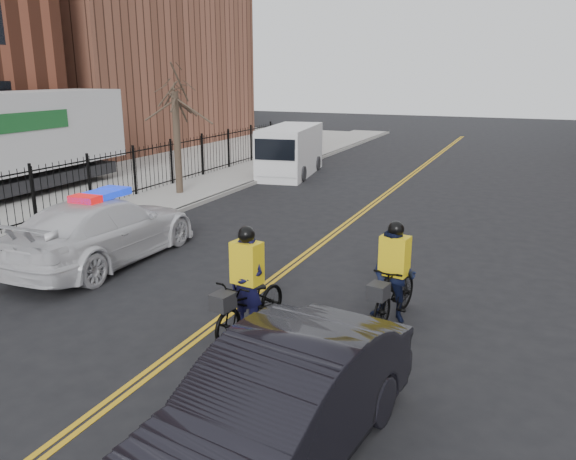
% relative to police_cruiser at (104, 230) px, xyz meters
% --- Properties ---
extents(ground, '(120.00, 120.00, 0.00)m').
position_rel_police_cruiser_xyz_m(ground, '(4.66, -2.31, -0.87)').
color(ground, black).
rests_on(ground, ground).
extents(center_line_left, '(0.10, 60.00, 0.01)m').
position_rel_police_cruiser_xyz_m(center_line_left, '(4.58, 5.69, -0.86)').
color(center_line_left, gold).
rests_on(center_line_left, ground).
extents(center_line_right, '(0.10, 60.00, 0.01)m').
position_rel_police_cruiser_xyz_m(center_line_right, '(4.74, 5.69, -0.86)').
color(center_line_right, gold).
rests_on(center_line_right, ground).
extents(sidewalk, '(3.00, 60.00, 0.15)m').
position_rel_police_cruiser_xyz_m(sidewalk, '(-2.84, 5.69, -0.79)').
color(sidewalk, gray).
rests_on(sidewalk, ground).
extents(curb, '(0.20, 60.00, 0.15)m').
position_rel_police_cruiser_xyz_m(curb, '(-1.34, 5.69, -0.79)').
color(curb, gray).
rests_on(curb, ground).
extents(iron_fence, '(0.12, 28.00, 2.00)m').
position_rel_police_cruiser_xyz_m(iron_fence, '(-4.34, 5.69, 0.13)').
color(iron_fence, black).
rests_on(iron_fence, ground).
extents(warehouse_far, '(14.00, 18.00, 14.00)m').
position_rel_police_cruiser_xyz_m(warehouse_far, '(-18.34, 21.69, 6.13)').
color(warehouse_far, brown).
rests_on(warehouse_far, ground).
extents(street_tree, '(3.20, 3.20, 4.80)m').
position_rel_police_cruiser_xyz_m(street_tree, '(-2.94, 7.69, 2.67)').
color(street_tree, '#382C21').
rests_on(street_tree, sidewalk).
extents(police_cruiser, '(2.58, 5.99, 1.88)m').
position_rel_police_cruiser_xyz_m(police_cruiser, '(0.00, 0.00, 0.00)').
color(police_cruiser, silver).
rests_on(police_cruiser, ground).
extents(dark_sedan, '(2.37, 5.14, 1.63)m').
position_rel_police_cruiser_xyz_m(dark_sedan, '(7.57, -5.48, -0.05)').
color(dark_sedan, black).
rests_on(dark_sedan, ground).
extents(cargo_van, '(2.89, 5.85, 2.35)m').
position_rel_police_cruiser_xyz_m(cargo_van, '(-0.81, 13.97, 0.28)').
color(cargo_van, white).
rests_on(cargo_van, ground).
extents(cyclist_near, '(1.05, 2.22, 2.10)m').
position_rel_police_cruiser_xyz_m(cyclist_near, '(5.40, -2.20, -0.14)').
color(cyclist_near, black).
rests_on(cyclist_near, ground).
extents(cyclist_far, '(1.02, 2.10, 2.06)m').
position_rel_police_cruiser_xyz_m(cyclist_far, '(7.82, -0.58, -0.05)').
color(cyclist_far, black).
rests_on(cyclist_far, ground).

